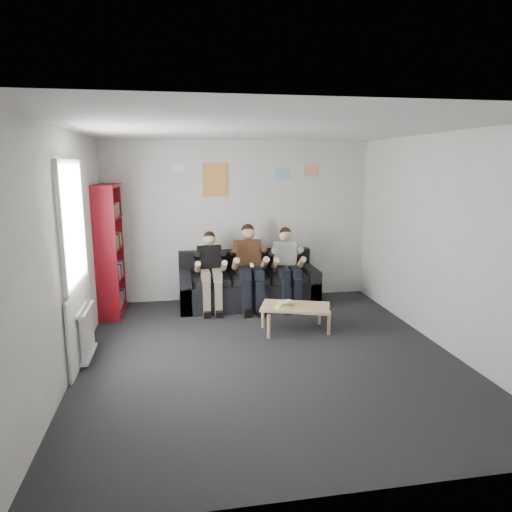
{
  "coord_description": "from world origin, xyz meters",
  "views": [
    {
      "loc": [
        -1.06,
        -5.19,
        2.31
      ],
      "look_at": [
        0.08,
        1.3,
        0.98
      ],
      "focal_mm": 32.0,
      "sensor_mm": 36.0,
      "label": 1
    }
  ],
  "objects_px": {
    "sofa": "(248,286)",
    "coffee_table": "(295,309)",
    "person_left": "(211,271)",
    "person_right": "(288,267)",
    "person_middle": "(250,267)",
    "bookshelf": "(111,250)"
  },
  "relations": [
    {
      "from": "person_left",
      "to": "coffee_table",
      "type": "bearing_deg",
      "value": -56.49
    },
    {
      "from": "bookshelf",
      "to": "person_right",
      "type": "xyz_separation_m",
      "value": [
        2.78,
        -0.1,
        -0.35
      ]
    },
    {
      "from": "bookshelf",
      "to": "person_right",
      "type": "distance_m",
      "value": 2.8
    },
    {
      "from": "sofa",
      "to": "person_right",
      "type": "xyz_separation_m",
      "value": [
        0.63,
        -0.2,
        0.34
      ]
    },
    {
      "from": "sofa",
      "to": "person_left",
      "type": "relative_size",
      "value": 1.8
    },
    {
      "from": "person_middle",
      "to": "sofa",
      "type": "bearing_deg",
      "value": 87.85
    },
    {
      "from": "bookshelf",
      "to": "person_middle",
      "type": "height_order",
      "value": "bookshelf"
    },
    {
      "from": "coffee_table",
      "to": "person_middle",
      "type": "bearing_deg",
      "value": 111.4
    },
    {
      "from": "coffee_table",
      "to": "sofa",
      "type": "bearing_deg",
      "value": 108.44
    },
    {
      "from": "coffee_table",
      "to": "person_right",
      "type": "distance_m",
      "value": 1.23
    },
    {
      "from": "person_middle",
      "to": "bookshelf",
      "type": "bearing_deg",
      "value": 174.99
    },
    {
      "from": "person_middle",
      "to": "person_right",
      "type": "height_order",
      "value": "person_middle"
    },
    {
      "from": "coffee_table",
      "to": "person_middle",
      "type": "xyz_separation_m",
      "value": [
        -0.46,
        1.17,
        0.35
      ]
    },
    {
      "from": "sofa",
      "to": "coffee_table",
      "type": "relative_size",
      "value": 2.4
    },
    {
      "from": "sofa",
      "to": "person_left",
      "type": "distance_m",
      "value": 0.73
    },
    {
      "from": "person_right",
      "to": "bookshelf",
      "type": "bearing_deg",
      "value": -173.11
    },
    {
      "from": "person_left",
      "to": "person_right",
      "type": "xyz_separation_m",
      "value": [
        1.26,
        -0.0,
        0.01
      ]
    },
    {
      "from": "person_left",
      "to": "person_right",
      "type": "distance_m",
      "value": 1.26
    },
    {
      "from": "person_right",
      "to": "person_left",
      "type": "bearing_deg",
      "value": -171.09
    },
    {
      "from": "person_middle",
      "to": "person_left",
      "type": "bearing_deg",
      "value": 177.25
    },
    {
      "from": "sofa",
      "to": "coffee_table",
      "type": "xyz_separation_m",
      "value": [
        0.46,
        -1.37,
        0.02
      ]
    },
    {
      "from": "sofa",
      "to": "person_right",
      "type": "relative_size",
      "value": 1.74
    }
  ]
}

